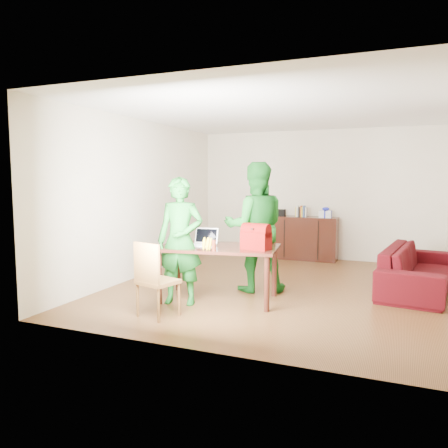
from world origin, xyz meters
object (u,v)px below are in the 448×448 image
at_px(table, 219,253).
at_px(chair, 157,295).
at_px(person_far, 255,227).
at_px(red_bag, 256,239).
at_px(person_near, 180,241).
at_px(bottle, 214,245).
at_px(laptop, 203,242).
at_px(sofa, 418,269).

relative_size(table, chair, 1.86).
height_order(person_far, red_bag, person_far).
height_order(person_near, bottle, person_near).
distance_m(chair, laptop, 1.09).
xyz_separation_m(person_far, red_bag, (0.26, -0.75, -0.07)).
xyz_separation_m(red_bag, sofa, (2.03, 1.69, -0.57)).
bearing_deg(laptop, red_bag, -9.42).
xyz_separation_m(person_far, bottle, (-0.21, -1.08, -0.13)).
height_order(chair, person_near, person_near).
bearing_deg(laptop, bottle, -56.23).
distance_m(table, person_far, 0.82).
height_order(laptop, sofa, laptop).
height_order(chair, sofa, chair).
bearing_deg(sofa, bottle, 136.62).
distance_m(laptop, bottle, 0.48).
bearing_deg(sofa, laptop, 128.22).
bearing_deg(red_bag, laptop, -171.51).
distance_m(person_near, laptop, 0.38).
bearing_deg(person_far, red_bag, 84.93).
height_order(bottle, sofa, bottle).
height_order(table, person_near, person_near).
height_order(person_far, sofa, person_far).
relative_size(bottle, sofa, 0.07).
bearing_deg(sofa, person_near, 131.01).
height_order(person_near, person_far, person_far).
bearing_deg(sofa, chair, 138.52).
bearing_deg(chair, bottle, 64.41).
bearing_deg(person_near, red_bag, 6.11).
relative_size(red_bag, sofa, 0.16).
distance_m(chair, person_near, 0.85).
bearing_deg(person_far, person_near, 31.59).
height_order(laptop, bottle, laptop).
relative_size(person_near, person_far, 0.89).
bearing_deg(red_bag, person_far, 119.16).
bearing_deg(laptop, person_far, 46.64).
bearing_deg(red_bag, chair, -126.42).
distance_m(chair, red_bag, 1.47).
relative_size(table, red_bag, 4.72).
distance_m(person_near, red_bag, 1.02).
xyz_separation_m(chair, laptop, (0.19, 0.94, 0.53)).
relative_size(table, person_near, 1.01).
bearing_deg(laptop, chair, -109.07).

